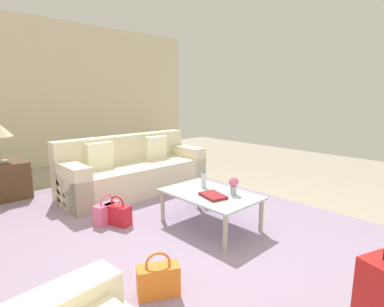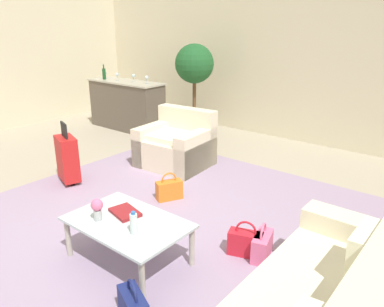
{
  "view_description": "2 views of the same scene",
  "coord_description": "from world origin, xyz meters",
  "px_view_note": "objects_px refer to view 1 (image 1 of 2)",
  "views": [
    {
      "loc": [
        -1.84,
        1.9,
        1.5
      ],
      "look_at": [
        0.58,
        -0.39,
        0.86
      ],
      "focal_mm": 28.0,
      "sensor_mm": 36.0,
      "label": 1
    },
    {
      "loc": [
        2.71,
        -2.43,
        2.08
      ],
      "look_at": [
        0.44,
        0.37,
        0.82
      ],
      "focal_mm": 35.0,
      "sensor_mm": 36.0,
      "label": 2
    }
  ],
  "objects_px": {
    "handbag_navy": "(203,195)",
    "flower_vase": "(234,184)",
    "handbag_orange": "(158,280)",
    "side_table": "(3,180)",
    "handbag_pink": "(107,212)",
    "coffee_table_book": "(213,196)",
    "couch": "(133,172)",
    "water_bottle": "(204,180)",
    "coffee_table": "(210,197)",
    "handbag_red": "(118,214)"
  },
  "relations": [
    {
      "from": "couch",
      "to": "coffee_table",
      "type": "distance_m",
      "value": 1.8
    },
    {
      "from": "handbag_pink",
      "to": "coffee_table_book",
      "type": "bearing_deg",
      "value": -145.09
    },
    {
      "from": "water_bottle",
      "to": "handbag_pink",
      "type": "xyz_separation_m",
      "value": [
        0.73,
        0.91,
        -0.38
      ]
    },
    {
      "from": "handbag_pink",
      "to": "handbag_orange",
      "type": "relative_size",
      "value": 1.0
    },
    {
      "from": "coffee_table",
      "to": "coffee_table_book",
      "type": "bearing_deg",
      "value": 146.31
    },
    {
      "from": "water_bottle",
      "to": "handbag_red",
      "type": "relative_size",
      "value": 0.57
    },
    {
      "from": "coffee_table",
      "to": "handbag_navy",
      "type": "xyz_separation_m",
      "value": [
        0.59,
        -0.49,
        -0.23
      ]
    },
    {
      "from": "coffee_table",
      "to": "side_table",
      "type": "distance_m",
      "value": 3.18
    },
    {
      "from": "handbag_navy",
      "to": "flower_vase",
      "type": "bearing_deg",
      "value": 157.16
    },
    {
      "from": "water_bottle",
      "to": "couch",
      "type": "bearing_deg",
      "value": -0.0
    },
    {
      "from": "handbag_red",
      "to": "handbag_navy",
      "type": "bearing_deg",
      "value": -98.67
    },
    {
      "from": "side_table",
      "to": "handbag_pink",
      "type": "bearing_deg",
      "value": -159.81
    },
    {
      "from": "coffee_table_book",
      "to": "handbag_orange",
      "type": "distance_m",
      "value": 1.23
    },
    {
      "from": "side_table",
      "to": "handbag_pink",
      "type": "distance_m",
      "value": 2.0
    },
    {
      "from": "flower_vase",
      "to": "handbag_pink",
      "type": "relative_size",
      "value": 0.57
    },
    {
      "from": "coffee_table",
      "to": "handbag_orange",
      "type": "xyz_separation_m",
      "value": [
        -0.58,
        1.18,
        -0.23
      ]
    },
    {
      "from": "water_bottle",
      "to": "handbag_orange",
      "type": "relative_size",
      "value": 0.57
    },
    {
      "from": "handbag_navy",
      "to": "handbag_orange",
      "type": "height_order",
      "value": "same"
    },
    {
      "from": "water_bottle",
      "to": "handbag_orange",
      "type": "bearing_deg",
      "value": 121.28
    },
    {
      "from": "flower_vase",
      "to": "handbag_navy",
      "type": "relative_size",
      "value": 0.57
    },
    {
      "from": "water_bottle",
      "to": "coffee_table",
      "type": "bearing_deg",
      "value": 153.43
    },
    {
      "from": "water_bottle",
      "to": "flower_vase",
      "type": "height_order",
      "value": "flower_vase"
    },
    {
      "from": "handbag_navy",
      "to": "handbag_pink",
      "type": "distance_m",
      "value": 1.35
    },
    {
      "from": "side_table",
      "to": "handbag_navy",
      "type": "distance_m",
      "value": 2.98
    },
    {
      "from": "coffee_table_book",
      "to": "handbag_orange",
      "type": "xyz_separation_m",
      "value": [
        -0.46,
        1.1,
        -0.3
      ]
    },
    {
      "from": "coffee_table_book",
      "to": "handbag_pink",
      "type": "bearing_deg",
      "value": 48.23
    },
    {
      "from": "flower_vase",
      "to": "handbag_red",
      "type": "xyz_separation_m",
      "value": [
        1.0,
        0.9,
        -0.4
      ]
    },
    {
      "from": "side_table",
      "to": "handbag_pink",
      "type": "relative_size",
      "value": 1.74
    },
    {
      "from": "coffee_table_book",
      "to": "side_table",
      "type": "xyz_separation_m",
      "value": [
        2.92,
        1.42,
        -0.15
      ]
    },
    {
      "from": "couch",
      "to": "handbag_orange",
      "type": "xyz_separation_m",
      "value": [
        -2.37,
        1.28,
        -0.18
      ]
    },
    {
      "from": "side_table",
      "to": "coffee_table_book",
      "type": "bearing_deg",
      "value": -154.07
    },
    {
      "from": "water_bottle",
      "to": "handbag_navy",
      "type": "distance_m",
      "value": 0.67
    },
    {
      "from": "water_bottle",
      "to": "coffee_table_book",
      "type": "relative_size",
      "value": 0.69
    },
    {
      "from": "coffee_table",
      "to": "handbag_red",
      "type": "height_order",
      "value": "coffee_table"
    },
    {
      "from": "coffee_table",
      "to": "handbag_red",
      "type": "bearing_deg",
      "value": 43.8
    },
    {
      "from": "side_table",
      "to": "handbag_navy",
      "type": "bearing_deg",
      "value": -137.91
    },
    {
      "from": "side_table",
      "to": "handbag_navy",
      "type": "height_order",
      "value": "side_table"
    },
    {
      "from": "couch",
      "to": "handbag_pink",
      "type": "xyz_separation_m",
      "value": [
        -0.86,
        0.91,
        -0.18
      ]
    },
    {
      "from": "flower_vase",
      "to": "handbag_pink",
      "type": "bearing_deg",
      "value": 39.94
    },
    {
      "from": "coffee_table",
      "to": "handbag_navy",
      "type": "distance_m",
      "value": 0.81
    },
    {
      "from": "couch",
      "to": "water_bottle",
      "type": "distance_m",
      "value": 1.6
    },
    {
      "from": "couch",
      "to": "water_bottle",
      "type": "bearing_deg",
      "value": 180.0
    },
    {
      "from": "water_bottle",
      "to": "handbag_navy",
      "type": "relative_size",
      "value": 0.57
    },
    {
      "from": "couch",
      "to": "handbag_red",
      "type": "relative_size",
      "value": 6.39
    },
    {
      "from": "couch",
      "to": "flower_vase",
      "type": "xyz_separation_m",
      "value": [
        -2.01,
        -0.05,
        0.23
      ]
    },
    {
      "from": "coffee_table",
      "to": "coffee_table_book",
      "type": "height_order",
      "value": "coffee_table_book"
    },
    {
      "from": "side_table",
      "to": "handbag_orange",
      "type": "height_order",
      "value": "side_table"
    },
    {
      "from": "handbag_red",
      "to": "handbag_orange",
      "type": "distance_m",
      "value": 1.43
    },
    {
      "from": "flower_vase",
      "to": "side_table",
      "type": "distance_m",
      "value": 3.45
    },
    {
      "from": "flower_vase",
      "to": "side_table",
      "type": "xyz_separation_m",
      "value": [
        3.02,
        1.65,
        -0.26
      ]
    }
  ]
}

